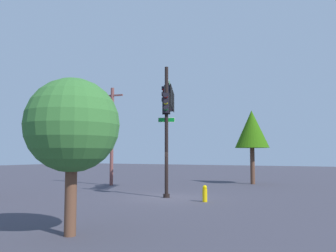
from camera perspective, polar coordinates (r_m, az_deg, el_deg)
The scene contains 6 objects.
ground_plane at distance 20.04m, azimuth -0.25°, elevation -11.36°, with size 120.00×120.00×0.00m, color #3C3A46.
signal_pole_assembly at distance 21.80m, azimuth 0.01°, elevation 3.41°, with size 4.85×2.48×7.32m.
utility_pole at distance 28.11m, azimuth -8.95°, elevation -1.32°, with size 0.33×1.80×7.59m.
fire_hydrant at distance 18.27m, azimuth 5.90°, elevation -10.69°, with size 0.33×0.24×0.83m.
tree_near at distance 29.80m, azimuth 13.24°, elevation -0.56°, with size 2.75×2.75×5.97m.
tree_far at distance 10.99m, azimuth -15.05°, elevation 0.03°, with size 2.81×2.81×4.64m.
Camera 1 is at (-17.57, -9.35, 2.36)m, focal length 38.17 mm.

